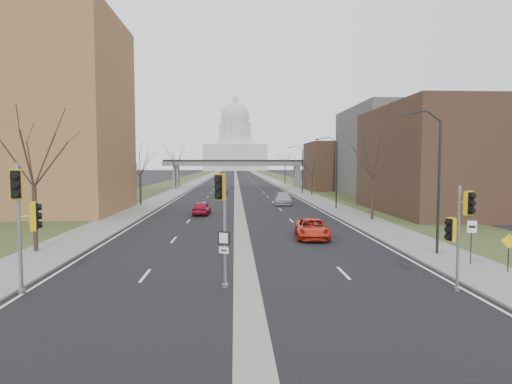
{
  "coord_description": "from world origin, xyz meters",
  "views": [
    {
      "loc": [
        -0.53,
        -19.17,
        5.6
      ],
      "look_at": [
        0.88,
        8.96,
        3.71
      ],
      "focal_mm": 30.0,
      "sensor_mm": 36.0,
      "label": 1
    }
  ],
  "objects": [
    {
      "name": "ground",
      "position": [
        0.0,
        0.0,
        0.0
      ],
      "size": [
        700.0,
        700.0,
        0.0
      ],
      "primitive_type": "plane",
      "color": "black",
      "rests_on": "ground"
    },
    {
      "name": "streetlight_mid",
      "position": [
        10.99,
        32.0,
        6.95
      ],
      "size": [
        2.61,
        0.2,
        8.7
      ],
      "color": "black",
      "rests_on": "sidewalk_right"
    },
    {
      "name": "car_left_far",
      "position": [
        -2.59,
        60.52,
        0.66
      ],
      "size": [
        1.56,
        4.06,
        1.32
      ],
      "primitive_type": "imported",
      "rotation": [
        0.0,
        0.0,
        3.1
      ],
      "color": "black",
      "rests_on": "ground"
    },
    {
      "name": "speed_limit_sign",
      "position": [
        12.34,
        3.24,
        1.75
      ],
      "size": [
        0.51,
        0.1,
        2.37
      ],
      "rotation": [
        0.0,
        0.0,
        -0.14
      ],
      "color": "black",
      "rests_on": "sidewalk_right"
    },
    {
      "name": "car_left_near",
      "position": [
        -4.13,
        27.53,
        0.74
      ],
      "size": [
        1.94,
        4.39,
        1.47
      ],
      "primitive_type": "imported",
      "rotation": [
        0.0,
        0.0,
        3.09
      ],
      "color": "maroon",
      "rests_on": "ground"
    },
    {
      "name": "median_strip",
      "position": [
        0.0,
        150.0,
        0.0
      ],
      "size": [
        1.2,
        600.0,
        0.02
      ],
      "primitive_type": "cube",
      "color": "gray",
      "rests_on": "ground"
    },
    {
      "name": "apartment_building",
      "position": [
        -26.0,
        30.0,
        11.0
      ],
      "size": [
        25.0,
        16.0,
        22.0
      ],
      "primitive_type": "cube",
      "color": "#996A3D",
      "rests_on": "ground"
    },
    {
      "name": "commercial_block_far",
      "position": [
        22.0,
        70.0,
        5.0
      ],
      "size": [
        14.0,
        14.0,
        10.0
      ],
      "primitive_type": "cube",
      "color": "#432F1F",
      "rests_on": "ground"
    },
    {
      "name": "warning_sign",
      "position": [
        13.3,
        1.5,
        1.39
      ],
      "size": [
        0.72,
        0.31,
        1.95
      ],
      "rotation": [
        0.0,
        0.0,
        -0.37
      ],
      "color": "black",
      "rests_on": "sidewalk_right"
    },
    {
      "name": "tree_left_c",
      "position": [
        -13.0,
        72.0,
        7.04
      ],
      "size": [
        7.65,
        7.65,
        9.99
      ],
      "color": "#382B21",
      "rests_on": "sidewalk_left"
    },
    {
      "name": "tree_right_c",
      "position": [
        13.0,
        95.0,
        7.04
      ],
      "size": [
        7.65,
        7.65,
        9.99
      ],
      "color": "#382B21",
      "rests_on": "sidewalk_right"
    },
    {
      "name": "signal_pole_left",
      "position": [
        -9.39,
        -0.86,
        3.68
      ],
      "size": [
        0.94,
        1.26,
        5.62
      ],
      "rotation": [
        0.0,
        0.0,
        0.35
      ],
      "color": "gray",
      "rests_on": "ground"
    },
    {
      "name": "signal_pole_median",
      "position": [
        -1.08,
        -0.48,
        3.61
      ],
      "size": [
        0.75,
        0.86,
        5.19
      ],
      "rotation": [
        0.0,
        0.0,
        -0.4
      ],
      "color": "gray",
      "rests_on": "ground"
    },
    {
      "name": "sidewalk_left",
      "position": [
        -12.0,
        150.0,
        0.06
      ],
      "size": [
        4.0,
        600.0,
        0.12
      ],
      "primitive_type": "cube",
      "color": "gray",
      "rests_on": "ground"
    },
    {
      "name": "sidewalk_right",
      "position": [
        12.0,
        150.0,
        0.06
      ],
      "size": [
        4.0,
        600.0,
        0.12
      ],
      "primitive_type": "cube",
      "color": "gray",
      "rests_on": "ground"
    },
    {
      "name": "capitol",
      "position": [
        0.0,
        320.0,
        18.6
      ],
      "size": [
        48.0,
        42.0,
        55.75
      ],
      "color": "beige",
      "rests_on": "ground"
    },
    {
      "name": "commercial_block_near",
      "position": [
        24.0,
        28.0,
        6.0
      ],
      "size": [
        16.0,
        20.0,
        12.0
      ],
      "primitive_type": "cube",
      "color": "#432F1F",
      "rests_on": "ground"
    },
    {
      "name": "tree_left_b",
      "position": [
        -13.0,
        38.0,
        6.23
      ],
      "size": [
        6.75,
        6.75,
        8.81
      ],
      "color": "#382B21",
      "rests_on": "sidewalk_left"
    },
    {
      "name": "tree_right_a",
      "position": [
        13.0,
        22.0,
        6.64
      ],
      "size": [
        7.2,
        7.2,
        9.4
      ],
      "color": "#382B21",
      "rests_on": "sidewalk_right"
    },
    {
      "name": "grass_verge_right",
      "position": [
        18.0,
        150.0,
        0.05
      ],
      "size": [
        8.0,
        600.0,
        0.1
      ],
      "primitive_type": "cube",
      "color": "#2B3B1B",
      "rests_on": "ground"
    },
    {
      "name": "commercial_block_mid",
      "position": [
        28.0,
        52.0,
        7.5
      ],
      "size": [
        18.0,
        22.0,
        15.0
      ],
      "primitive_type": "cube",
      "color": "#615E59",
      "rests_on": "ground"
    },
    {
      "name": "signal_pole_right",
      "position": [
        9.1,
        -1.45,
        3.04
      ],
      "size": [
        1.05,
        0.78,
        4.64
      ],
      "rotation": [
        0.0,
        0.0,
        0.36
      ],
      "color": "gray",
      "rests_on": "ground"
    },
    {
      "name": "grass_verge_left",
      "position": [
        -18.0,
        150.0,
        0.05
      ],
      "size": [
        8.0,
        600.0,
        0.1
      ],
      "primitive_type": "cube",
      "color": "#2B3B1B",
      "rests_on": "ground"
    },
    {
      "name": "pedestrian_bridge",
      "position": [
        0.0,
        80.0,
        4.84
      ],
      "size": [
        34.0,
        3.0,
        6.45
      ],
      "color": "slate",
      "rests_on": "ground"
    },
    {
      "name": "car_right_mid",
      "position": [
        6.1,
        38.64,
        0.78
      ],
      "size": [
        2.82,
        5.63,
        1.57
      ],
      "primitive_type": "imported",
      "rotation": [
        0.0,
        0.0,
        -0.12
      ],
      "color": "#9D9BA3",
      "rests_on": "ground"
    },
    {
      "name": "tree_left_a",
      "position": [
        -13.0,
        8.0,
        6.64
      ],
      "size": [
        7.2,
        7.2,
        9.4
      ],
      "color": "#382B21",
      "rests_on": "sidewalk_left"
    },
    {
      "name": "road_surface",
      "position": [
        0.0,
        150.0,
        0.01
      ],
      "size": [
        20.0,
        600.0,
        0.01
      ],
      "primitive_type": "cube",
      "color": "black",
      "rests_on": "ground"
    },
    {
      "name": "streetlight_far",
      "position": [
        10.99,
        58.0,
        6.95
      ],
      "size": [
        2.61,
        0.2,
        8.7
      ],
      "color": "black",
      "rests_on": "sidewalk_right"
    },
    {
      "name": "streetlight_near",
      "position": [
        10.99,
        6.0,
        6.95
      ],
      "size": [
        2.61,
        0.2,
        8.7
      ],
      "color": "black",
      "rests_on": "sidewalk_right"
    },
    {
      "name": "car_right_near",
      "position": [
        5.26,
        12.36,
        0.72
      ],
      "size": [
        2.86,
        5.39,
        1.44
      ],
      "primitive_type": "imported",
      "rotation": [
        0.0,
        0.0,
        -0.09
      ],
      "color": "red",
      "rests_on": "ground"
    },
    {
      "name": "tree_right_b",
      "position": [
        13.0,
        55.0,
        5.82
      ],
      "size": [
        6.3,
        6.3,
        8.22
      ],
      "color": "#382B21",
      "rests_on": "sidewalk_right"
    }
  ]
}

